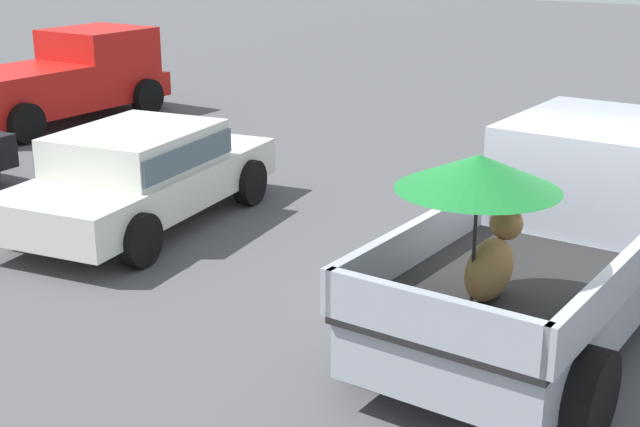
# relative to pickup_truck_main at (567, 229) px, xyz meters

# --- Properties ---
(ground_plane) EXTENTS (80.00, 80.00, 0.00)m
(ground_plane) POSITION_rel_pickup_truck_main_xyz_m (-0.39, 0.01, -0.97)
(ground_plane) COLOR #4C4C4F
(pickup_truck_main) EXTENTS (5.10, 2.35, 2.17)m
(pickup_truck_main) POSITION_rel_pickup_truck_main_xyz_m (0.00, 0.00, 0.00)
(pickup_truck_main) COLOR black
(pickup_truck_main) RESTS_ON ground
(pickup_truck_red) EXTENTS (4.80, 2.16, 1.80)m
(pickup_truck_red) POSITION_rel_pickup_truck_main_xyz_m (3.88, 11.80, -0.10)
(pickup_truck_red) COLOR black
(pickup_truck_red) RESTS_ON ground
(parked_sedan_near) EXTENTS (4.52, 2.48, 1.33)m
(parked_sedan_near) POSITION_rel_pickup_truck_main_xyz_m (-0.16, 5.71, -0.23)
(parked_sedan_near) COLOR black
(parked_sedan_near) RESTS_ON ground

